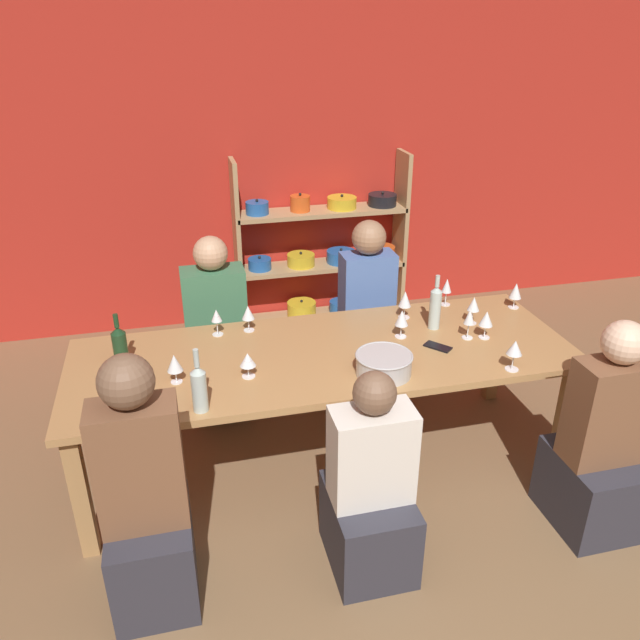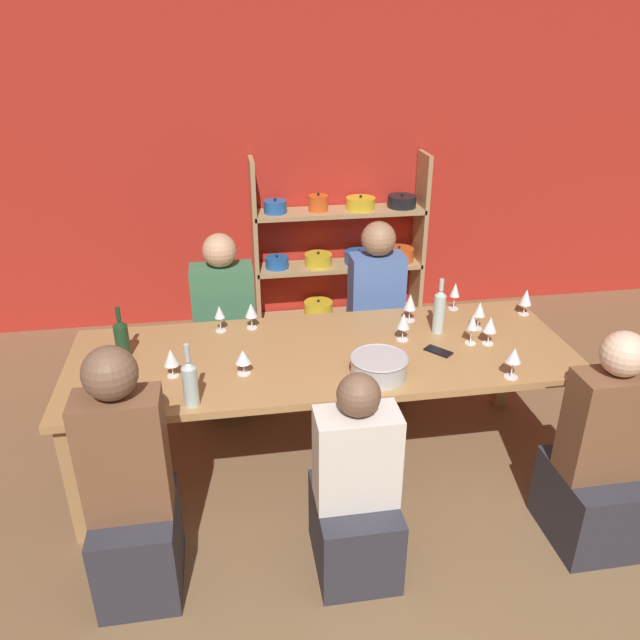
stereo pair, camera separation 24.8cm
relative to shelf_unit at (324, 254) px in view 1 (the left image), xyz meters
name	(u,v)px [view 1 (the left image)]	position (x,y,z in m)	size (l,w,h in m)	color
wall_back_red	(279,162)	(-0.33, 0.20, 0.75)	(8.80, 0.06, 2.70)	red
shelf_unit	(324,254)	(0.00, 0.00, 0.00)	(1.45, 0.30, 1.43)	tan
dining_table	(324,363)	(-0.49, -1.95, 0.08)	(2.77, 0.99, 0.75)	#AD7F4C
mixing_bowl	(384,363)	(-0.25, -2.25, 0.21)	(0.30, 0.30, 0.11)	#B7BABC
wine_bottle_green	(120,345)	(-1.57, -1.82, 0.27)	(0.08, 0.08, 0.29)	#19381E
wine_bottle_dark	(435,307)	(0.22, -1.81, 0.29)	(0.07, 0.07, 0.34)	#B2C6C1
wine_bottle_amber	(199,387)	(-1.19, -2.36, 0.28)	(0.07, 0.07, 0.32)	#B2C6C1
wine_glass_red_a	(469,318)	(0.36, -1.98, 0.28)	(0.06, 0.06, 0.18)	white
wine_glass_empty_a	(248,313)	(-0.86, -1.59, 0.27)	(0.07, 0.07, 0.16)	white
wine_glass_empty_b	(474,304)	(0.47, -1.81, 0.28)	(0.07, 0.07, 0.17)	white
wine_glass_red_b	(402,319)	(-0.01, -1.88, 0.27)	(0.08, 0.08, 0.17)	white
wine_glass_empty_c	(447,286)	(0.43, -1.52, 0.28)	(0.06, 0.06, 0.18)	white
wine_glass_red_c	(516,291)	(0.83, -1.67, 0.26)	(0.08, 0.08, 0.17)	white
wine_glass_red_d	(486,319)	(0.45, -2.00, 0.27)	(0.08, 0.08, 0.17)	white
wine_glass_white_a	(175,364)	(-1.29, -2.08, 0.26)	(0.08, 0.08, 0.16)	white
wine_glass_red_e	(248,360)	(-0.93, -2.11, 0.25)	(0.08, 0.08, 0.14)	white
wine_glass_red_f	(216,317)	(-1.04, -1.60, 0.27)	(0.06, 0.06, 0.16)	white
wine_glass_red_g	(515,349)	(0.42, -2.37, 0.28)	(0.08, 0.08, 0.17)	white
wine_glass_empty_d	(405,299)	(0.10, -1.64, 0.27)	(0.08, 0.08, 0.18)	white
cell_phone	(438,347)	(0.14, -2.05, 0.16)	(0.15, 0.16, 0.01)	black
person_near_a	(370,498)	(-0.47, -2.75, -0.21)	(0.38, 0.47, 1.07)	#2D2D38
person_far_a	(366,327)	(0.01, -1.18, -0.12)	(0.36, 0.45, 1.24)	#2D2D38
person_near_b	(147,514)	(-1.47, -2.70, -0.12)	(0.36, 0.45, 1.26)	#2D2D38
person_far_b	(218,343)	(-1.02, -1.10, -0.16)	(0.41, 0.51, 1.19)	#2D2D38
person_near_c	(598,453)	(0.74, -2.76, -0.16)	(0.37, 0.46, 1.17)	#2D2D38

